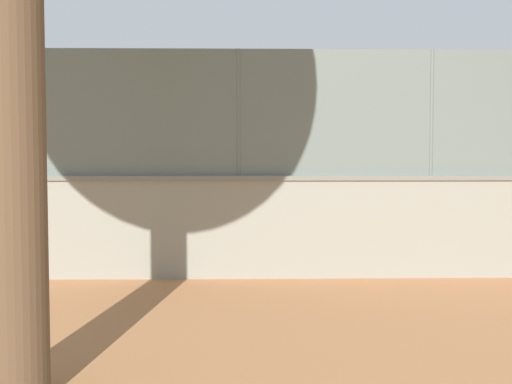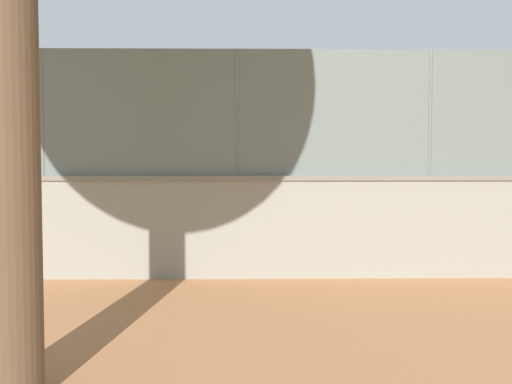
{
  "view_description": "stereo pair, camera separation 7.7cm",
  "coord_description": "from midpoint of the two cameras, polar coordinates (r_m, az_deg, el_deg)",
  "views": [
    {
      "loc": [
        -0.36,
        23.17,
        2.04
      ],
      "look_at": [
        -1.25,
        6.7,
        1.16
      ],
      "focal_mm": 43.72,
      "sensor_mm": 36.0,
      "label": 1
    },
    {
      "loc": [
        -0.43,
        23.18,
        2.04
      ],
      "look_at": [
        -1.25,
        6.7,
        1.16
      ],
      "focal_mm": 43.72,
      "sensor_mm": 36.0,
      "label": 2
    }
  ],
  "objects": [
    {
      "name": "ground_plane",
      "position": [
        23.27,
        -4.07,
        -1.97
      ],
      "size": [
        260.0,
        260.0,
        0.0
      ],
      "primitive_type": "plane",
      "color": "#B27247"
    },
    {
      "name": "player_baseline_waiting",
      "position": [
        21.12,
        4.36,
        0.22
      ],
      "size": [
        1.29,
        0.77,
        1.68
      ],
      "color": "navy",
      "rests_on": "ground_plane"
    },
    {
      "name": "perimeter_wall",
      "position": [
        10.82,
        -10.56,
        -3.12
      ],
      "size": [
        23.5,
        1.1,
        1.75
      ],
      "color": "gray",
      "rests_on": "ground_plane"
    },
    {
      "name": "sports_ball",
      "position": [
        19.98,
        0.58,
        -2.55
      ],
      "size": [
        0.17,
        0.17,
        0.17
      ],
      "primitive_type": "sphere",
      "color": "orange",
      "rests_on": "ground_plane"
    },
    {
      "name": "player_near_wall_returning",
      "position": [
        20.73,
        -0.57,
        0.02
      ],
      "size": [
        0.67,
        0.97,
        1.6
      ],
      "color": "#B2B2B2",
      "rests_on": "ground_plane"
    },
    {
      "name": "fence_panel_on_wall",
      "position": [
        10.78,
        -10.66,
        7.17
      ],
      "size": [
        23.09,
        0.84,
        2.14
      ],
      "color": "slate",
      "rests_on": "perimeter_wall"
    }
  ]
}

